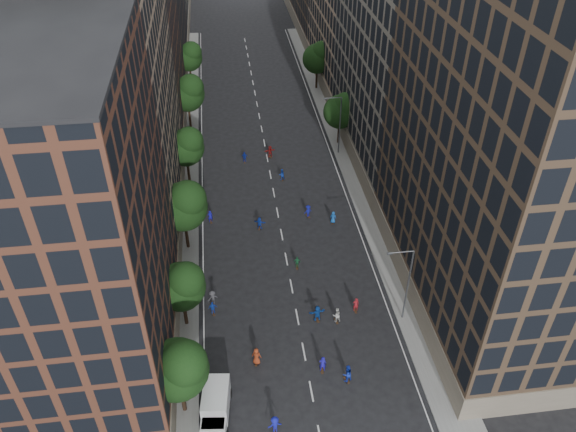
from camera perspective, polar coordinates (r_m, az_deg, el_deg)
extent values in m
plane|color=black|center=(78.55, -1.77, 4.04)|extent=(240.00, 240.00, 0.00)
cube|color=slate|center=(84.88, -10.43, 6.19)|extent=(4.00, 105.00, 0.15)
cube|color=slate|center=(86.55, 5.70, 7.30)|extent=(4.00, 105.00, 0.15)
cube|color=#4F2B1E|center=(47.78, -21.60, -1.59)|extent=(14.00, 22.00, 30.00)
cube|color=#977C62|center=(67.13, -18.35, 12.59)|extent=(14.00, 26.00, 34.00)
cube|color=#4F2B1E|center=(89.36, -15.99, 16.92)|extent=(14.00, 20.00, 28.00)
cube|color=#433224|center=(53.73, 21.56, 6.81)|extent=(14.00, 30.00, 36.00)
cube|color=#635C52|center=(78.47, 12.23, 16.69)|extent=(14.00, 28.00, 33.00)
cylinder|color=black|center=(50.72, -10.67, -17.56)|extent=(0.36, 0.36, 3.96)
sphere|color=black|center=(47.87, -11.17, -15.05)|extent=(5.20, 5.20, 5.20)
sphere|color=black|center=(46.46, -10.56, -14.53)|extent=(3.90, 3.90, 3.90)
cylinder|color=black|center=(57.22, -10.44, -9.48)|extent=(0.36, 0.36, 3.70)
sphere|color=black|center=(54.87, -10.82, -7.06)|extent=(4.80, 4.80, 4.80)
sphere|color=black|center=(53.64, -10.34, -6.45)|extent=(3.60, 3.60, 3.60)
cylinder|color=black|center=(65.93, -10.27, -1.76)|extent=(0.36, 0.36, 4.22)
sphere|color=black|center=(63.63, -10.64, 0.93)|extent=(5.60, 5.60, 5.60)
sphere|color=black|center=(62.31, -10.16, 1.72)|extent=(4.20, 4.20, 4.20)
cylinder|color=black|center=(77.46, -10.09, 4.60)|extent=(0.36, 0.36, 3.87)
sphere|color=black|center=(75.66, -10.38, 6.85)|extent=(5.00, 5.00, 5.00)
sphere|color=black|center=(74.57, -10.01, 7.52)|extent=(3.75, 3.75, 3.75)
cylinder|color=black|center=(91.36, -9.96, 10.00)|extent=(0.36, 0.36, 4.05)
sphere|color=black|center=(89.78, -10.21, 12.08)|extent=(5.40, 5.40, 5.40)
sphere|color=black|center=(88.70, -9.87, 12.77)|extent=(4.05, 4.05, 4.05)
cylinder|color=black|center=(105.94, -9.85, 13.84)|extent=(0.36, 0.36, 3.78)
sphere|color=black|center=(104.66, -10.05, 15.56)|extent=(4.80, 4.80, 4.80)
sphere|color=black|center=(103.76, -9.78, 16.11)|extent=(3.60, 3.60, 3.60)
cylinder|color=black|center=(85.94, 5.18, 8.48)|extent=(0.36, 0.36, 3.74)
sphere|color=black|center=(84.37, 5.31, 10.50)|extent=(5.00, 5.00, 5.00)
sphere|color=black|center=(83.52, 5.85, 11.13)|extent=(3.75, 3.75, 3.75)
cylinder|color=black|center=(103.53, 2.92, 13.82)|extent=(0.36, 0.36, 3.96)
sphere|color=black|center=(102.17, 2.99, 15.67)|extent=(5.20, 5.20, 5.20)
sphere|color=black|center=(101.33, 3.44, 16.26)|extent=(3.90, 3.90, 3.90)
cylinder|color=#595B60|center=(56.18, 12.06, -6.98)|extent=(0.18, 0.18, 9.00)
cylinder|color=#595B60|center=(52.85, 11.44, -3.62)|extent=(2.40, 0.12, 0.12)
cube|color=#595B60|center=(52.58, 10.29, -3.77)|extent=(0.50, 0.22, 0.15)
cylinder|color=#595B60|center=(82.00, 5.28, 9.07)|extent=(0.18, 0.18, 9.00)
cylinder|color=#595B60|center=(79.76, 4.61, 11.88)|extent=(2.40, 0.12, 0.12)
cube|color=#595B60|center=(79.58, 3.81, 11.82)|extent=(0.50, 0.22, 0.15)
cube|color=silver|center=(50.68, -7.32, -18.05)|extent=(2.59, 3.95, 2.27)
cube|color=silver|center=(49.77, -7.54, -20.47)|extent=(2.25, 1.89, 1.45)
cube|color=black|center=(49.21, -7.61, -20.05)|extent=(2.01, 1.55, 0.10)
cylinder|color=black|center=(52.53, -8.25, -17.41)|extent=(0.35, 0.81, 0.79)
cylinder|color=black|center=(52.30, -5.89, -17.47)|extent=(0.35, 0.81, 0.79)
imported|color=#1535AA|center=(50.83, -7.34, -19.14)|extent=(0.88, 0.64, 1.66)
imported|color=#1B14A6|center=(53.36, 3.53, -14.79)|extent=(0.73, 0.54, 1.84)
imported|color=#152CAE|center=(52.82, 6.02, -15.66)|extent=(1.16, 1.05, 1.94)
imported|color=#1417A4|center=(49.72, -1.35, -20.47)|extent=(1.25, 0.83, 1.79)
imported|color=#1740BB|center=(58.55, -7.64, -9.27)|extent=(0.96, 0.53, 1.55)
imported|color=#1342A0|center=(57.42, 3.00, -9.87)|extent=(1.77, 0.82, 1.84)
imported|color=maroon|center=(53.85, -3.22, -14.06)|extent=(1.06, 0.85, 1.90)
imported|color=maroon|center=(58.68, 6.90, -8.95)|extent=(0.63, 0.42, 1.70)
imported|color=beige|center=(57.45, 4.95, -10.02)|extent=(0.93, 0.77, 1.74)
imported|color=#434248|center=(59.44, -7.67, -8.27)|extent=(1.28, 1.04, 1.72)
imported|color=#1C5E35|center=(63.11, 0.94, -4.74)|extent=(0.91, 0.47, 1.49)
imported|color=#1434A9|center=(68.61, -2.91, -0.75)|extent=(1.53, 0.97, 1.58)
imported|color=blue|center=(69.68, 4.60, -0.16)|extent=(0.87, 0.69, 1.57)
imported|color=#1615AB|center=(70.20, -7.91, -0.07)|extent=(0.68, 0.52, 1.66)
imported|color=#1538AB|center=(77.38, -0.64, 4.21)|extent=(0.89, 0.75, 1.63)
imported|color=#111690|center=(70.50, 2.04, 0.48)|extent=(1.20, 0.98, 1.62)
imported|color=#1328A2|center=(81.53, -4.43, 5.96)|extent=(1.00, 0.53, 1.62)
imported|color=maroon|center=(82.56, -1.84, 6.54)|extent=(1.71, 0.88, 1.76)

